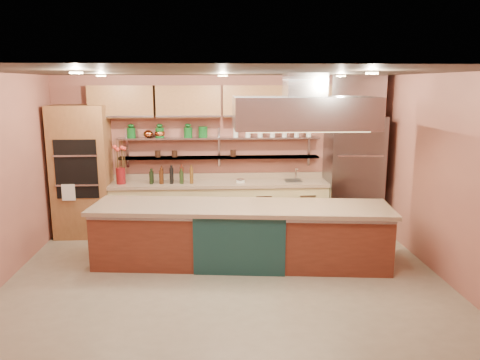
{
  "coord_description": "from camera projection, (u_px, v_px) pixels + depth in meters",
  "views": [
    {
      "loc": [
        -0.15,
        -5.98,
        2.66
      ],
      "look_at": [
        0.25,
        1.0,
        1.21
      ],
      "focal_mm": 35.0,
      "sensor_mm": 36.0,
      "label": 1
    }
  ],
  "objects": [
    {
      "name": "ceiling_downlights",
      "position": [
        224.0,
        75.0,
        6.03
      ],
      "size": [
        4.0,
        2.8,
        0.02
      ],
      "primitive_type": "cube",
      "color": "#FFE5A5",
      "rests_on": "ceiling"
    },
    {
      "name": "copper_kettle",
      "position": [
        148.0,
        134.0,
        8.28
      ],
      "size": [
        0.19,
        0.19,
        0.13
      ],
      "primitive_type": "ellipsoid",
      "rotation": [
        0.0,
        0.0,
        0.15
      ],
      "color": "#B25229",
      "rests_on": "wall_shelf_upper"
    },
    {
      "name": "flower_vase",
      "position": [
        121.0,
        176.0,
        8.18
      ],
      "size": [
        0.18,
        0.18,
        0.29
      ],
      "primitive_type": "cylinder",
      "rotation": [
        0.0,
        0.0,
        -0.1
      ],
      "color": "maroon",
      "rests_on": "back_counter"
    },
    {
      "name": "wall_front",
      "position": [
        234.0,
        247.0,
        3.67
      ],
      "size": [
        6.0,
        0.04,
        2.8
      ],
      "primitive_type": "cube",
      "color": "#A25E4C",
      "rests_on": "floor"
    },
    {
      "name": "wall_back",
      "position": [
        222.0,
        154.0,
        8.55
      ],
      "size": [
        6.0,
        0.04,
        2.8
      ],
      "primitive_type": "cube",
      "color": "#A25E4C",
      "rests_on": "floor"
    },
    {
      "name": "green_canister",
      "position": [
        203.0,
        132.0,
        8.32
      ],
      "size": [
        0.17,
        0.17,
        0.19
      ],
      "primitive_type": "cylinder",
      "rotation": [
        0.0,
        0.0,
        0.07
      ],
      "color": "#0F4918",
      "rests_on": "wall_shelf_upper"
    },
    {
      "name": "oven_stack",
      "position": [
        82.0,
        172.0,
        8.15
      ],
      "size": [
        0.95,
        0.64,
        2.3
      ],
      "primitive_type": "cube",
      "color": "#8F5D34",
      "rests_on": "floor"
    },
    {
      "name": "refrigerator",
      "position": [
        353.0,
        175.0,
        8.4
      ],
      "size": [
        0.95,
        0.72,
        2.1
      ],
      "primitive_type": "cube",
      "color": "slate",
      "rests_on": "floor"
    },
    {
      "name": "floor",
      "position": [
        226.0,
        282.0,
        6.39
      ],
      "size": [
        6.0,
        5.0,
        0.02
      ],
      "primitive_type": "cube",
      "color": "gray",
      "rests_on": "ground"
    },
    {
      "name": "wall_right",
      "position": [
        449.0,
        179.0,
        6.28
      ],
      "size": [
        0.04,
        5.0,
        2.8
      ],
      "primitive_type": "cube",
      "color": "#A25E4C",
      "rests_on": "floor"
    },
    {
      "name": "bar_faucet",
      "position": [
        296.0,
        174.0,
        8.46
      ],
      "size": [
        0.04,
        0.04,
        0.24
      ],
      "primitive_type": "cylinder",
      "rotation": [
        0.0,
        0.0,
        -0.42
      ],
      "color": "white",
      "rests_on": "back_counter"
    },
    {
      "name": "back_counter",
      "position": [
        220.0,
        207.0,
        8.45
      ],
      "size": [
        3.84,
        0.64,
        0.93
      ],
      "primitive_type": "cube",
      "color": "tan",
      "rests_on": "floor"
    },
    {
      "name": "island",
      "position": [
        241.0,
        234.0,
        6.97
      ],
      "size": [
        4.37,
        1.39,
        0.9
      ],
      "primitive_type": "cube",
      "rotation": [
        0.0,
        0.0,
        -0.11
      ],
      "color": "brown",
      "rests_on": "floor"
    },
    {
      "name": "wall_shelf_lower",
      "position": [
        219.0,
        157.0,
        8.43
      ],
      "size": [
        3.6,
        0.26,
        0.03
      ],
      "primitive_type": "cube",
      "color": "#A5A7AC",
      "rests_on": "wall_back"
    },
    {
      "name": "oil_bottle_cluster",
      "position": [
        172.0,
        176.0,
        8.23
      ],
      "size": [
        0.85,
        0.35,
        0.26
      ],
      "primitive_type": "cube",
      "rotation": [
        0.0,
        0.0,
        0.14
      ],
      "color": "black",
      "rests_on": "back_counter"
    },
    {
      "name": "range_hood",
      "position": [
        304.0,
        113.0,
        6.66
      ],
      "size": [
        2.0,
        1.0,
        0.45
      ],
      "primitive_type": "cube",
      "color": "#A5A7AC",
      "rests_on": "ceiling"
    },
    {
      "name": "wall_shelf_upper",
      "position": [
        219.0,
        138.0,
        8.36
      ],
      "size": [
        3.6,
        0.26,
        0.03
      ],
      "primitive_type": "cube",
      "color": "#A5A7AC",
      "rests_on": "wall_back"
    },
    {
      "name": "kitchen_scale",
      "position": [
        240.0,
        180.0,
        8.32
      ],
      "size": [
        0.17,
        0.16,
        0.08
      ],
      "primitive_type": "cube",
      "rotation": [
        0.0,
        0.0,
        0.42
      ],
      "color": "silver",
      "rests_on": "back_counter"
    },
    {
      "name": "ceiling",
      "position": [
        225.0,
        72.0,
        5.83
      ],
      "size": [
        6.0,
        5.0,
        0.02
      ],
      "primitive_type": "cube",
      "color": "black",
      "rests_on": "wall_back"
    },
    {
      "name": "upper_cabinets",
      "position": [
        222.0,
        101.0,
        8.18
      ],
      "size": [
        4.6,
        0.36,
        0.55
      ],
      "primitive_type": "cube",
      "color": "#8F5D34",
      "rests_on": "wall_back"
    }
  ]
}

